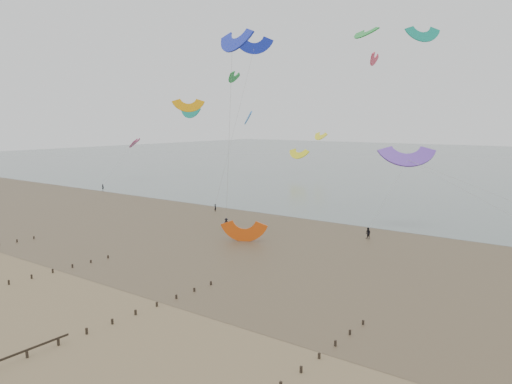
% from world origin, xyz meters
% --- Properties ---
extents(ground, '(500.00, 500.00, 0.00)m').
position_xyz_m(ground, '(0.00, 0.00, 0.00)').
color(ground, brown).
rests_on(ground, ground).
extents(sea_and_shore, '(500.00, 665.00, 0.03)m').
position_xyz_m(sea_and_shore, '(-4.08, 34.40, 0.01)').
color(sea_and_shore, '#475654').
rests_on(sea_and_shore, ground).
extents(kitesurfer_lead, '(0.62, 0.48, 1.50)m').
position_xyz_m(kitesurfer_lead, '(-24.98, 45.93, 0.75)').
color(kitesurfer_lead, black).
rests_on(kitesurfer_lead, ground).
extents(kitesurfers, '(143.41, 23.47, 1.78)m').
position_xyz_m(kitesurfers, '(25.73, 46.14, 0.84)').
color(kitesurfers, black).
rests_on(kitesurfers, ground).
extents(grounded_kite, '(7.30, 6.72, 3.23)m').
position_xyz_m(grounded_kite, '(-5.34, 29.93, 0.00)').
color(grounded_kite, '#E54F0E').
rests_on(grounded_kite, ground).
extents(kites_airborne, '(229.99, 129.39, 39.53)m').
position_xyz_m(kites_airborne, '(-6.30, 95.08, 20.77)').
color(kites_airborne, yellow).
rests_on(kites_airborne, ground).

